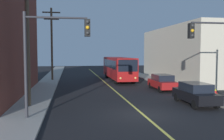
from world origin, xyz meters
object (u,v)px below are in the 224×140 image
(traffic_signal_left_corner, at_px, (53,45))
(traffic_signal_right_corner, at_px, (218,46))
(city_bus, at_px, (118,67))
(utility_pole_mid, at_px, (52,41))
(parked_car_red, at_px, (162,82))
(fire_hydrant, at_px, (215,94))
(parked_car_black, at_px, (195,93))
(utility_pole_near, at_px, (27,26))

(traffic_signal_left_corner, distance_m, traffic_signal_right_corner, 10.86)
(city_bus, height_order, traffic_signal_right_corner, traffic_signal_right_corner)
(utility_pole_mid, bearing_deg, traffic_signal_left_corner, -85.80)
(city_bus, bearing_deg, parked_car_red, -74.75)
(utility_pole_mid, relative_size, fire_hydrant, 11.66)
(parked_car_red, relative_size, traffic_signal_right_corner, 0.74)
(city_bus, relative_size, parked_car_black, 2.75)
(utility_pole_near, distance_m, traffic_signal_left_corner, 4.16)
(parked_car_black, xyz_separation_m, utility_pole_near, (-12.05, 0.97, 4.84))
(parked_car_black, xyz_separation_m, traffic_signal_left_corner, (-10.12, -2.45, 3.46))
(city_bus, height_order, parked_car_black, city_bus)
(traffic_signal_right_corner, xyz_separation_m, fire_hydrant, (1.44, 2.50, -3.72))
(utility_pole_mid, distance_m, traffic_signal_left_corner, 20.66)
(parked_car_black, bearing_deg, traffic_signal_right_corner, -66.13)
(utility_pole_mid, distance_m, fire_hydrant, 22.60)
(utility_pole_near, height_order, traffic_signal_left_corner, utility_pole_near)
(city_bus, height_order, parked_car_red, city_bus)
(parked_car_red, relative_size, traffic_signal_left_corner, 0.74)
(parked_car_black, relative_size, fire_hydrant, 5.26)
(parked_car_red, bearing_deg, utility_pole_mid, 137.57)
(traffic_signal_left_corner, height_order, traffic_signal_right_corner, same)
(parked_car_red, xyz_separation_m, utility_pole_mid, (-11.84, 10.82, 4.70))
(fire_hydrant, bearing_deg, traffic_signal_right_corner, -119.96)
(parked_car_black, height_order, parked_car_red, same)
(parked_car_black, distance_m, traffic_signal_left_corner, 10.97)
(parked_car_red, xyz_separation_m, traffic_signal_right_corner, (0.49, -8.89, 3.46))
(utility_pole_mid, distance_m, traffic_signal_right_corner, 23.28)
(utility_pole_mid, relative_size, traffic_signal_left_corner, 1.63)
(utility_pole_mid, bearing_deg, traffic_signal_right_corner, -57.97)
(city_bus, xyz_separation_m, parked_car_black, (2.51, -17.27, -0.98))
(parked_car_red, distance_m, traffic_signal_right_corner, 9.55)
(parked_car_black, xyz_separation_m, parked_car_red, (0.22, 7.29, 0.00))
(utility_pole_near, distance_m, fire_hydrant, 15.09)
(traffic_signal_right_corner, relative_size, fire_hydrant, 7.14)
(parked_car_red, bearing_deg, fire_hydrant, -73.20)
(utility_pole_near, xyz_separation_m, fire_hydrant, (14.20, -0.07, -5.10))
(utility_pole_near, bearing_deg, traffic_signal_right_corner, -11.35)
(utility_pole_near, xyz_separation_m, traffic_signal_right_corner, (12.76, -2.56, -1.38))
(utility_pole_near, relative_size, fire_hydrant, 11.98)
(parked_car_black, xyz_separation_m, traffic_signal_right_corner, (0.71, -1.59, 3.46))
(parked_car_red, relative_size, utility_pole_mid, 0.45)
(city_bus, height_order, utility_pole_mid, utility_pole_mid)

